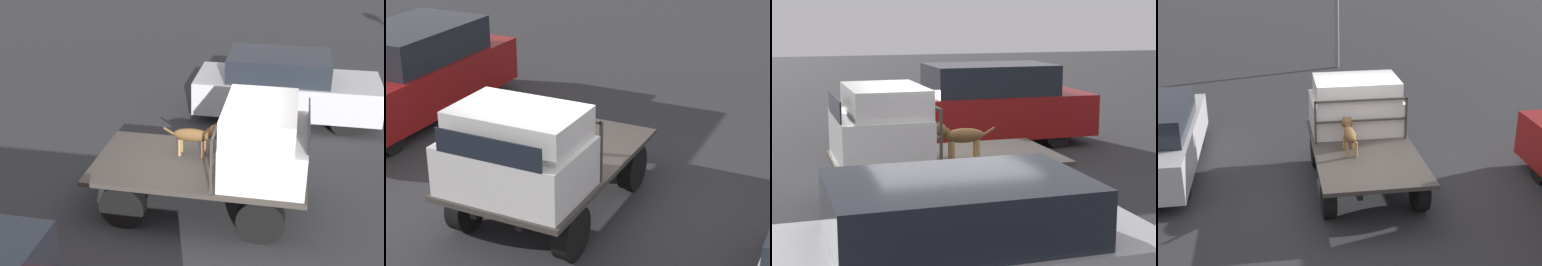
# 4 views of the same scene
# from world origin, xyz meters

# --- Properties ---
(ground_plane) EXTENTS (80.00, 80.00, 0.00)m
(ground_plane) POSITION_xyz_m (0.00, 0.00, 0.00)
(ground_plane) COLOR #2D2D30
(flatbed_truck) EXTENTS (3.63, 2.03, 0.82)m
(flatbed_truck) POSITION_xyz_m (0.00, 0.00, 0.59)
(flatbed_truck) COLOR black
(flatbed_truck) RESTS_ON ground
(truck_cab) EXTENTS (1.36, 1.91, 1.17)m
(truck_cab) POSITION_xyz_m (1.06, 0.00, 1.37)
(truck_cab) COLOR silver
(truck_cab) RESTS_ON flatbed_truck
(truck_headboard) EXTENTS (0.04, 1.91, 0.91)m
(truck_headboard) POSITION_xyz_m (0.34, 0.00, 1.42)
(truck_headboard) COLOR #3D3833
(truck_headboard) RESTS_ON flatbed_truck
(dog) EXTENTS (1.08, 0.23, 0.63)m
(dog) POSITION_xyz_m (-0.09, 0.31, 1.21)
(dog) COLOR #9E7547
(dog) RESTS_ON flatbed_truck
(parked_sedan) EXTENTS (4.32, 1.78, 1.59)m
(parked_sedan) POSITION_xyz_m (1.27, 4.31, 0.80)
(parked_sedan) COLOR black
(parked_sedan) RESTS_ON ground
(parked_pickup_far) EXTENTS (5.31, 2.04, 1.93)m
(parked_pickup_far) POSITION_xyz_m (-2.16, -4.53, 0.95)
(parked_pickup_far) COLOR black
(parked_pickup_far) RESTS_ON ground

